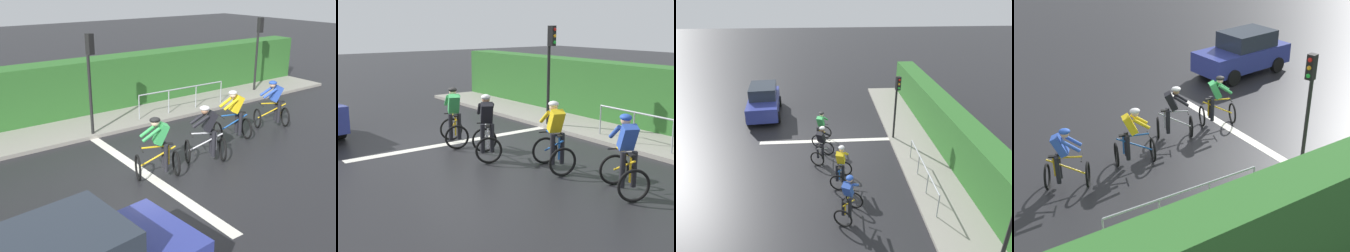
% 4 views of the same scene
% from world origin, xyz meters
% --- Properties ---
extents(ground_plane, '(80.00, 80.00, 0.00)m').
position_xyz_m(ground_plane, '(0.00, 0.00, 0.00)').
color(ground_plane, black).
extents(sidewalk_kerb, '(2.80, 19.87, 0.12)m').
position_xyz_m(sidewalk_kerb, '(-4.45, 2.00, 0.06)').
color(sidewalk_kerb, gray).
rests_on(sidewalk_kerb, ground).
extents(stone_wall_low, '(0.44, 19.87, 0.69)m').
position_xyz_m(stone_wall_low, '(-5.35, 2.00, 0.35)').
color(stone_wall_low, tan).
rests_on(stone_wall_low, ground).
extents(hedge_wall, '(1.10, 19.87, 2.09)m').
position_xyz_m(hedge_wall, '(-5.65, 2.00, 1.05)').
color(hedge_wall, '#2D6628').
rests_on(hedge_wall, ground).
extents(road_marking_stop_line, '(7.00, 0.30, 0.01)m').
position_xyz_m(road_marking_stop_line, '(0.00, -0.24, 0.00)').
color(road_marking_stop_line, silver).
rests_on(road_marking_stop_line, ground).
extents(cyclist_lead, '(1.10, 1.27, 1.66)m').
position_xyz_m(cyclist_lead, '(-0.49, 5.36, 0.80)').
color(cyclist_lead, black).
rests_on(cyclist_lead, ground).
extents(cyclist_second, '(0.97, 1.23, 1.66)m').
position_xyz_m(cyclist_second, '(-0.37, 3.36, 0.80)').
color(cyclist_second, black).
rests_on(cyclist_second, ground).
extents(cyclist_mid, '(1.10, 1.27, 1.66)m').
position_xyz_m(cyclist_mid, '(0.38, 1.59, 0.80)').
color(cyclist_mid, black).
rests_on(cyclist_mid, ground).
extents(cyclist_fourth, '(1.02, 1.25, 1.66)m').
position_xyz_m(cyclist_fourth, '(0.40, -0.06, 0.80)').
color(cyclist_fourth, black).
rests_on(cyclist_fourth, ground).
extents(traffic_light_near_crossing, '(0.24, 0.31, 3.34)m').
position_xyz_m(traffic_light_near_crossing, '(-3.27, -0.13, 2.22)').
color(traffic_light_near_crossing, black).
rests_on(traffic_light_near_crossing, ground).
extents(pedestrian_railing_kerbside, '(0.17, 3.88, 1.03)m').
position_xyz_m(pedestrian_railing_kerbside, '(-3.55, 3.75, 0.80)').
color(pedestrian_railing_kerbside, '#999EA3').
rests_on(pedestrian_railing_kerbside, ground).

